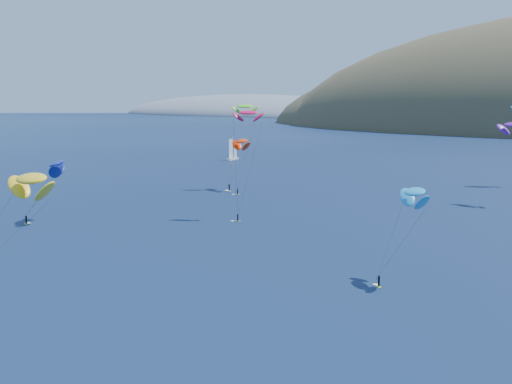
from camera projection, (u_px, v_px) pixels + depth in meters
name	position (u px, v px, depth m)	size (l,w,h in m)	color
headland	(266.00, 117.00, 937.89)	(460.00, 250.00, 60.00)	slate
sailboat	(232.00, 158.00, 298.07)	(8.08, 6.99, 10.04)	silver
kitesurfer_1	(241.00, 141.00, 205.38)	(9.61, 9.63, 16.53)	#B5E319
kitesurfer_2	(31.00, 179.00, 98.51)	(11.24, 12.00, 18.84)	#B5E319
kitesurfer_3	(245.00, 106.00, 206.26)	(10.35, 15.65, 26.11)	#B5E319
kitesurfer_5	(415.00, 192.00, 104.42)	(8.22, 10.48, 15.70)	#B5E319
kitesurfer_9	(248.00, 113.00, 157.51)	(7.21, 8.83, 25.39)	#B5E319
kitesurfer_10	(57.00, 164.00, 154.31)	(9.92, 12.51, 15.38)	#B5E319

